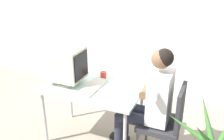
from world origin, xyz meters
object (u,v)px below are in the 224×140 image
desk (93,91)px  crt_monitor (66,64)px  keyboard (93,87)px  desk_mug (103,75)px  person_seated (149,100)px  office_chair (166,120)px

desk → crt_monitor: 0.45m
crt_monitor → keyboard: crt_monitor is taller
crt_monitor → keyboard: bearing=-0.4°
desk_mug → desk: bearing=-93.0°
keyboard → person_seated: size_ratio=0.37×
person_seated → keyboard: bearing=-177.5°
office_chair → person_seated: 0.28m
crt_monitor → keyboard: size_ratio=0.92×
desk → crt_monitor: (-0.33, -0.03, 0.31)m
crt_monitor → desk_mug: (0.34, 0.30, -0.21)m
office_chair → keyboard: bearing=-178.1°
desk → person_seated: (0.68, -0.01, 0.03)m
crt_monitor → person_seated: size_ratio=0.34×
keyboard → office_chair: size_ratio=0.52×
desk → keyboard: keyboard is taller
desk → keyboard: 0.08m
crt_monitor → office_chair: size_ratio=0.48×
desk → crt_monitor: size_ratio=2.60×
desk → keyboard: (0.01, -0.04, 0.07)m
keyboard → person_seated: 0.67m
keyboard → desk: bearing=111.7°
desk → desk_mug: 0.28m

